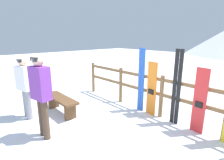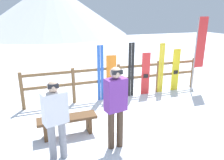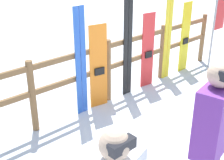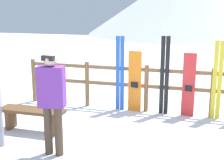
{
  "view_description": "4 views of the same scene",
  "coord_description": "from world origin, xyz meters",
  "px_view_note": "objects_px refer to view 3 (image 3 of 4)",
  "views": [
    {
      "loc": [
        2.25,
        -1.68,
        2.01
      ],
      "look_at": [
        -0.71,
        0.98,
        1.02
      ],
      "focal_mm": 28.0,
      "sensor_mm": 36.0,
      "label": 1
    },
    {
      "loc": [
        -2.44,
        -4.18,
        2.66
      ],
      "look_at": [
        -0.52,
        1.16,
        0.88
      ],
      "focal_mm": 35.0,
      "sensor_mm": 36.0,
      "label": 2
    },
    {
      "loc": [
        -3.26,
        -1.66,
        2.56
      ],
      "look_at": [
        -0.76,
        1.08,
        0.9
      ],
      "focal_mm": 50.0,
      "sensor_mm": 36.0,
      "label": 3
    },
    {
      "loc": [
        1.17,
        -4.81,
        2.37
      ],
      "look_at": [
        -0.55,
        1.1,
        0.91
      ],
      "focal_mm": 50.0,
      "sensor_mm": 36.0,
      "label": 4
    }
  ],
  "objects_px": {
    "ski_pair_black": "(128,48)",
    "snowboard_yellow": "(185,38)",
    "snowboard_orange": "(98,67)",
    "ski_pair_blue": "(81,63)",
    "ski_pair_yellow": "(168,37)",
    "person_purple": "(211,136)",
    "snowboard_red": "(148,51)"
  },
  "relations": [
    {
      "from": "ski_pair_black",
      "to": "snowboard_yellow",
      "type": "relative_size",
      "value": 1.2
    },
    {
      "from": "snowboard_orange",
      "to": "snowboard_yellow",
      "type": "relative_size",
      "value": 0.96
    },
    {
      "from": "ski_pair_blue",
      "to": "ski_pair_yellow",
      "type": "xyz_separation_m",
      "value": [
        2.13,
        0.0,
        -0.02
      ]
    },
    {
      "from": "snowboard_orange",
      "to": "snowboard_yellow",
      "type": "bearing_deg",
      "value": 0.0
    },
    {
      "from": "person_purple",
      "to": "snowboard_yellow",
      "type": "distance_m",
      "value": 4.04
    },
    {
      "from": "person_purple",
      "to": "ski_pair_yellow",
      "type": "bearing_deg",
      "value": 44.18
    },
    {
      "from": "snowboard_orange",
      "to": "ski_pair_black",
      "type": "relative_size",
      "value": 0.8
    },
    {
      "from": "snowboard_orange",
      "to": "snowboard_red",
      "type": "bearing_deg",
      "value": 0.0
    },
    {
      "from": "ski_pair_blue",
      "to": "snowboard_orange",
      "type": "xyz_separation_m",
      "value": [
        0.35,
        -0.0,
        -0.17
      ]
    },
    {
      "from": "ski_pair_black",
      "to": "snowboard_red",
      "type": "height_order",
      "value": "ski_pair_black"
    },
    {
      "from": "snowboard_orange",
      "to": "snowboard_red",
      "type": "relative_size",
      "value": 1.0
    },
    {
      "from": "ski_pair_blue",
      "to": "snowboard_orange",
      "type": "distance_m",
      "value": 0.39
    },
    {
      "from": "ski_pair_black",
      "to": "snowboard_red",
      "type": "relative_size",
      "value": 1.25
    },
    {
      "from": "snowboard_red",
      "to": "ski_pair_yellow",
      "type": "height_order",
      "value": "ski_pair_yellow"
    },
    {
      "from": "person_purple",
      "to": "snowboard_orange",
      "type": "bearing_deg",
      "value": 72.27
    },
    {
      "from": "ski_pair_black",
      "to": "snowboard_red",
      "type": "distance_m",
      "value": 0.56
    },
    {
      "from": "ski_pair_blue",
      "to": "snowboard_red",
      "type": "bearing_deg",
      "value": -0.13
    },
    {
      "from": "person_purple",
      "to": "snowboard_orange",
      "type": "height_order",
      "value": "person_purple"
    },
    {
      "from": "ski_pair_black",
      "to": "snowboard_yellow",
      "type": "height_order",
      "value": "ski_pair_black"
    },
    {
      "from": "ski_pair_blue",
      "to": "ski_pair_yellow",
      "type": "relative_size",
      "value": 1.02
    },
    {
      "from": "snowboard_orange",
      "to": "ski_pair_yellow",
      "type": "distance_m",
      "value": 1.78
    },
    {
      "from": "ski_pair_blue",
      "to": "snowboard_yellow",
      "type": "relative_size",
      "value": 1.18
    },
    {
      "from": "snowboard_red",
      "to": "ski_pair_yellow",
      "type": "xyz_separation_m",
      "value": [
        0.58,
        0.0,
        0.14
      ]
    },
    {
      "from": "snowboard_yellow",
      "to": "ski_pair_yellow",
      "type": "bearing_deg",
      "value": 179.66
    },
    {
      "from": "ski_pair_yellow",
      "to": "snowboard_red",
      "type": "bearing_deg",
      "value": -179.65
    },
    {
      "from": "ski_pair_black",
      "to": "snowboard_yellow",
      "type": "distance_m",
      "value": 1.7
    },
    {
      "from": "snowboard_orange",
      "to": "snowboard_red",
      "type": "xyz_separation_m",
      "value": [
        1.2,
        0.0,
        0.0
      ]
    },
    {
      "from": "ski_pair_yellow",
      "to": "snowboard_yellow",
      "type": "distance_m",
      "value": 0.59
    },
    {
      "from": "ski_pair_blue",
      "to": "snowboard_orange",
      "type": "height_order",
      "value": "ski_pair_blue"
    },
    {
      "from": "person_purple",
      "to": "ski_pair_yellow",
      "type": "relative_size",
      "value": 1.0
    },
    {
      "from": "ski_pair_black",
      "to": "snowboard_red",
      "type": "bearing_deg",
      "value": -0.38
    },
    {
      "from": "ski_pair_black",
      "to": "ski_pair_yellow",
      "type": "bearing_deg",
      "value": 0.0
    }
  ]
}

